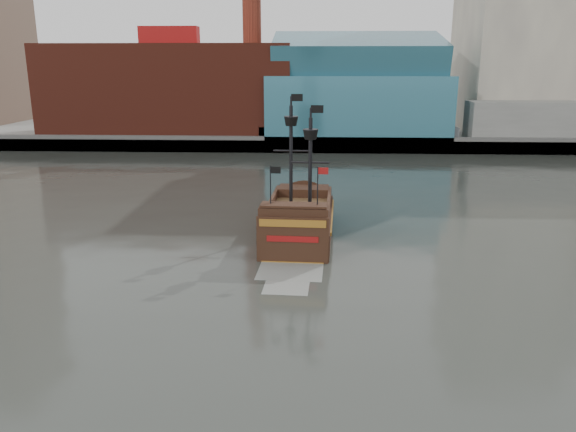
{
  "coord_description": "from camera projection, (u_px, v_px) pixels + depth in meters",
  "views": [
    {
      "loc": [
        2.86,
        -27.48,
        14.04
      ],
      "look_at": [
        1.19,
        9.13,
        4.0
      ],
      "focal_mm": 35.0,
      "sensor_mm": 36.0,
      "label": 1
    }
  ],
  "objects": [
    {
      "name": "seawall",
      "position": [
        296.0,
        145.0,
        90.18
      ],
      "size": [
        220.0,
        1.0,
        2.6
      ],
      "primitive_type": "cube",
      "color": "#4C4C49",
      "rests_on": "ground"
    },
    {
      "name": "promenade_far",
      "position": [
        300.0,
        126.0,
        118.68
      ],
      "size": [
        220.0,
        60.0,
        2.0
      ],
      "primitive_type": "cube",
      "color": "slate",
      "rests_on": "ground"
    },
    {
      "name": "ground",
      "position": [
        258.0,
        332.0,
        30.31
      ],
      "size": [
        400.0,
        400.0,
        0.0
      ],
      "primitive_type": "plane",
      "color": "#252823",
      "rests_on": "ground"
    },
    {
      "name": "skyline",
      "position": [
        328.0,
        4.0,
        105.07
      ],
      "size": [
        149.0,
        45.0,
        62.0
      ],
      "color": "brown",
      "rests_on": "promenade_far"
    },
    {
      "name": "pirate_ship",
      "position": [
        299.0,
        224.0,
        46.52
      ],
      "size": [
        5.94,
        16.83,
        12.43
      ],
      "rotation": [
        0.0,
        0.0,
        -0.05
      ],
      "color": "black",
      "rests_on": "ground"
    }
  ]
}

